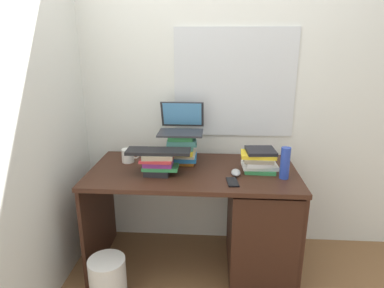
# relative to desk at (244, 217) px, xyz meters

# --- Properties ---
(ground_plane) EXTENTS (6.00, 6.00, 0.00)m
(ground_plane) POSITION_rel_desk_xyz_m (-0.36, 0.03, -0.41)
(ground_plane) COLOR brown
(wall_back) EXTENTS (6.00, 0.06, 2.60)m
(wall_back) POSITION_rel_desk_xyz_m (-0.36, 0.43, 0.89)
(wall_back) COLOR silver
(wall_back) RESTS_ON ground
(wall_left) EXTENTS (0.05, 6.00, 2.60)m
(wall_left) POSITION_rel_desk_xyz_m (-1.27, 0.03, 0.89)
(wall_left) COLOR silver
(wall_left) RESTS_ON ground
(desk) EXTENTS (1.42, 0.71, 0.76)m
(desk) POSITION_rel_desk_xyz_m (0.00, 0.00, 0.00)
(desk) COLOR #381E14
(desk) RESTS_ON ground
(book_stack_tall) EXTENTS (0.22, 0.20, 0.22)m
(book_stack_tall) POSITION_rel_desk_xyz_m (-0.46, 0.16, 0.45)
(book_stack_tall) COLOR orange
(book_stack_tall) RESTS_ON desk
(book_stack_keyboard_riser) EXTENTS (0.25, 0.19, 0.15)m
(book_stack_keyboard_riser) POSITION_rel_desk_xyz_m (-0.59, -0.07, 0.42)
(book_stack_keyboard_riser) COLOR black
(book_stack_keyboard_riser) RESTS_ON desk
(book_stack_side) EXTENTS (0.25, 0.20, 0.15)m
(book_stack_side) POSITION_rel_desk_xyz_m (0.08, 0.04, 0.42)
(book_stack_side) COLOR #338C4C
(book_stack_side) RESTS_ON desk
(laptop) EXTENTS (0.32, 0.29, 0.21)m
(laptop) POSITION_rel_desk_xyz_m (-0.46, 0.22, 0.61)
(laptop) COLOR #2D2D33
(laptop) RESTS_ON book_stack_tall
(keyboard) EXTENTS (0.42, 0.15, 0.02)m
(keyboard) POSITION_rel_desk_xyz_m (-0.59, -0.06, 0.50)
(keyboard) COLOR black
(keyboard) RESTS_ON book_stack_keyboard_riser
(computer_mouse) EXTENTS (0.06, 0.10, 0.04)m
(computer_mouse) POSITION_rel_desk_xyz_m (-0.07, -0.05, 0.36)
(computer_mouse) COLOR #A5A8AD
(computer_mouse) RESTS_ON desk
(mug) EXTENTS (0.13, 0.09, 0.10)m
(mug) POSITION_rel_desk_xyz_m (-0.85, 0.15, 0.39)
(mug) COLOR white
(mug) RESTS_ON desk
(water_bottle) EXTENTS (0.06, 0.06, 0.21)m
(water_bottle) POSITION_rel_desk_xyz_m (0.23, -0.08, 0.45)
(water_bottle) COLOR #263FA5
(water_bottle) RESTS_ON desk
(cell_phone) EXTENTS (0.08, 0.14, 0.01)m
(cell_phone) POSITION_rel_desk_xyz_m (-0.10, -0.18, 0.35)
(cell_phone) COLOR black
(cell_phone) RESTS_ON desk
(wastebasket) EXTENTS (0.23, 0.23, 0.31)m
(wastebasket) POSITION_rel_desk_xyz_m (-0.88, -0.39, -0.26)
(wastebasket) COLOR silver
(wastebasket) RESTS_ON ground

